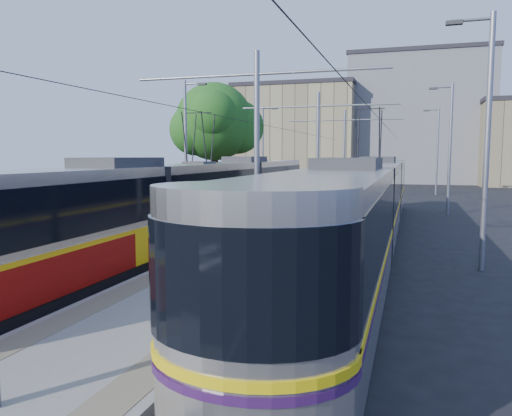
% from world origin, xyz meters
% --- Properties ---
extents(ground, '(160.00, 160.00, 0.00)m').
position_xyz_m(ground, '(0.00, 0.00, 0.00)').
color(ground, black).
rests_on(ground, ground).
extents(platform, '(4.00, 50.00, 0.30)m').
position_xyz_m(platform, '(0.00, 17.00, 0.15)').
color(platform, gray).
rests_on(platform, ground).
extents(tactile_strip_left, '(0.70, 50.00, 0.01)m').
position_xyz_m(tactile_strip_left, '(-1.45, 17.00, 0.30)').
color(tactile_strip_left, gray).
rests_on(tactile_strip_left, platform).
extents(tactile_strip_right, '(0.70, 50.00, 0.01)m').
position_xyz_m(tactile_strip_right, '(1.45, 17.00, 0.30)').
color(tactile_strip_right, gray).
rests_on(tactile_strip_right, platform).
extents(rails, '(8.71, 70.00, 0.03)m').
position_xyz_m(rails, '(0.00, 17.00, 0.02)').
color(rails, gray).
rests_on(rails, ground).
extents(tram_left, '(2.43, 31.65, 5.50)m').
position_xyz_m(tram_left, '(-3.60, 11.10, 1.71)').
color(tram_left, black).
rests_on(tram_left, ground).
extents(tram_right, '(2.43, 32.26, 5.50)m').
position_xyz_m(tram_right, '(3.60, 11.42, 1.86)').
color(tram_right, black).
rests_on(tram_right, ground).
extents(catenary, '(9.20, 70.00, 7.00)m').
position_xyz_m(catenary, '(0.00, 14.15, 4.52)').
color(catenary, gray).
rests_on(catenary, platform).
extents(street_lamps, '(15.18, 38.22, 8.00)m').
position_xyz_m(street_lamps, '(-0.00, 21.00, 4.18)').
color(street_lamps, gray).
rests_on(street_lamps, ground).
extents(shelter, '(0.80, 1.06, 2.10)m').
position_xyz_m(shelter, '(-0.18, 16.80, 1.40)').
color(shelter, black).
rests_on(shelter, platform).
extents(tree, '(6.03, 5.57, 8.75)m').
position_xyz_m(tree, '(-7.77, 24.30, 5.92)').
color(tree, '#382314').
rests_on(tree, ground).
extents(building_left, '(16.32, 12.24, 13.22)m').
position_xyz_m(building_left, '(-10.00, 60.00, 6.62)').
color(building_left, '#968D65').
rests_on(building_left, ground).
extents(building_centre, '(18.36, 14.28, 17.05)m').
position_xyz_m(building_centre, '(6.00, 64.00, 8.54)').
color(building_centre, slate).
rests_on(building_centre, ground).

